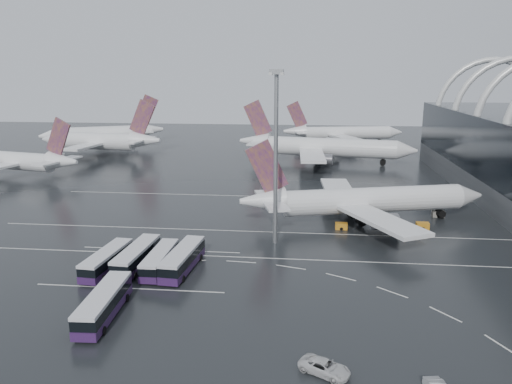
# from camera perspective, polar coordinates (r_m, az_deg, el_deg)

# --- Properties ---
(ground) EXTENTS (420.00, 420.00, 0.00)m
(ground) POSITION_cam_1_polar(r_m,az_deg,el_deg) (86.21, 4.79, -7.19)
(ground) COLOR black
(ground) RESTS_ON ground
(lane_marking_near) EXTENTS (120.00, 0.25, 0.01)m
(lane_marking_near) POSITION_cam_1_polar(r_m,az_deg,el_deg) (84.34, 4.76, -7.67)
(lane_marking_near) COLOR silver
(lane_marking_near) RESTS_ON ground
(lane_marking_mid) EXTENTS (120.00, 0.25, 0.01)m
(lane_marking_mid) POSITION_cam_1_polar(r_m,az_deg,el_deg) (97.51, 4.95, -4.68)
(lane_marking_mid) COLOR silver
(lane_marking_mid) RESTS_ON ground
(lane_marking_far) EXTENTS (120.00, 0.25, 0.01)m
(lane_marking_far) POSITION_cam_1_polar(r_m,az_deg,el_deg) (124.40, 5.22, -0.62)
(lane_marking_far) COLOR silver
(lane_marking_far) RESTS_ON ground
(bus_bay_line_south) EXTENTS (28.00, 0.25, 0.01)m
(bus_bay_line_south) POSITION_cam_1_polar(r_m,az_deg,el_deg) (75.82, -14.30, -10.62)
(bus_bay_line_south) COLOR silver
(bus_bay_line_south) RESTS_ON ground
(bus_bay_line_north) EXTENTS (28.00, 0.25, 0.01)m
(bus_bay_line_north) POSITION_cam_1_polar(r_m,az_deg,el_deg) (89.83, -10.80, -6.52)
(bus_bay_line_north) COLOR silver
(bus_bay_line_north) RESTS_ON ground
(airliner_main) EXTENTS (51.77, 44.78, 17.79)m
(airliner_main) POSITION_cam_1_polar(r_m,az_deg,el_deg) (105.08, 11.92, -1.05)
(airliner_main) COLOR silver
(airliner_main) RESTS_ON ground
(airliner_gate_b) EXTENTS (60.22, 53.47, 20.95)m
(airliner_gate_b) POSITION_cam_1_polar(r_m,az_deg,el_deg) (171.36, 7.53, 5.06)
(airliner_gate_b) COLOR silver
(airliner_gate_b) RESTS_ON ground
(airliner_gate_c) EXTENTS (51.39, 46.70, 18.37)m
(airliner_gate_c) POSITION_cam_1_polar(r_m,az_deg,el_deg) (217.30, 9.69, 6.63)
(airliner_gate_c) COLOR silver
(airliner_gate_c) RESTS_ON ground
(jet_remote_west) EXTENTS (41.41, 33.55, 18.10)m
(jet_remote_west) POSITION_cam_1_polar(r_m,az_deg,el_deg) (162.49, -25.28, 3.19)
(jet_remote_west) COLOR silver
(jet_remote_west) RESTS_ON ground
(jet_remote_mid) EXTENTS (48.16, 38.90, 20.95)m
(jet_remote_mid) POSITION_cam_1_polar(r_m,az_deg,el_deg) (192.11, -17.21, 5.55)
(jet_remote_mid) COLOR silver
(jet_remote_mid) RESTS_ON ground
(jet_remote_far) EXTENTS (46.65, 38.10, 21.27)m
(jet_remote_far) POSITION_cam_1_polar(r_m,az_deg,el_deg) (213.39, -16.83, 6.36)
(jet_remote_far) COLOR silver
(jet_remote_far) RESTS_ON ground
(bus_row_near_a) EXTENTS (4.02, 13.17, 3.19)m
(bus_row_near_a) POSITION_cam_1_polar(r_m,az_deg,el_deg) (82.43, -16.68, -7.45)
(bus_row_near_a) COLOR #2C133C
(bus_row_near_a) RESTS_ON ground
(bus_row_near_b) EXTENTS (3.88, 13.86, 3.38)m
(bus_row_near_b) POSITION_cam_1_polar(r_m,az_deg,el_deg) (82.41, -13.48, -7.17)
(bus_row_near_b) COLOR #2C133C
(bus_row_near_b) RESTS_ON ground
(bus_row_near_c) EXTENTS (3.11, 12.58, 3.09)m
(bus_row_near_c) POSITION_cam_1_polar(r_m,az_deg,el_deg) (80.66, -10.93, -7.62)
(bus_row_near_c) COLOR #2C133C
(bus_row_near_c) RESTS_ON ground
(bus_row_near_d) EXTENTS (4.28, 14.15, 3.43)m
(bus_row_near_d) POSITION_cam_1_polar(r_m,az_deg,el_deg) (79.88, -8.37, -7.58)
(bus_row_near_d) COLOR #2C133C
(bus_row_near_d) RESTS_ON ground
(bus_row_far_b) EXTENTS (3.77, 13.91, 3.39)m
(bus_row_far_b) POSITION_cam_1_polar(r_m,az_deg,el_deg) (67.86, -17.01, -12.07)
(bus_row_far_b) COLOR #2C133C
(bus_row_far_b) RESTS_ON ground
(van_curve_a) EXTENTS (6.00, 4.80, 1.52)m
(van_curve_a) POSITION_cam_1_polar(r_m,az_deg,el_deg) (55.27, 7.86, -19.23)
(van_curve_a) COLOR silver
(van_curve_a) RESTS_ON ground
(floodlight_mast) EXTENTS (2.37, 2.37, 30.93)m
(floodlight_mast) POSITION_cam_1_polar(r_m,az_deg,el_deg) (87.50, 2.30, 6.32)
(floodlight_mast) COLOR gray
(floodlight_mast) RESTS_ON ground
(gse_cart_belly_a) EXTENTS (2.48, 1.47, 1.36)m
(gse_cart_belly_a) POSITION_cam_1_polar(r_m,az_deg,el_deg) (104.65, 18.49, -3.68)
(gse_cart_belly_a) COLOR #C07919
(gse_cart_belly_a) RESTS_ON ground
(gse_cart_belly_c) EXTENTS (2.37, 1.40, 1.29)m
(gse_cart_belly_c) POSITION_cam_1_polar(r_m,az_deg,el_deg) (100.66, 9.72, -3.86)
(gse_cart_belly_c) COLOR #C07919
(gse_cart_belly_c) RESTS_ON ground
(gse_cart_belly_d) EXTENTS (2.52, 1.49, 1.38)m
(gse_cart_belly_d) POSITION_cam_1_polar(r_m,az_deg,el_deg) (114.49, 20.09, -2.33)
(gse_cart_belly_d) COLOR slate
(gse_cart_belly_d) RESTS_ON ground
(gse_cart_belly_e) EXTENTS (2.04, 1.21, 1.11)m
(gse_cart_belly_e) POSITION_cam_1_polar(r_m,az_deg,el_deg) (121.09, 13.74, -1.10)
(gse_cart_belly_e) COLOR #C07919
(gse_cart_belly_e) RESTS_ON ground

